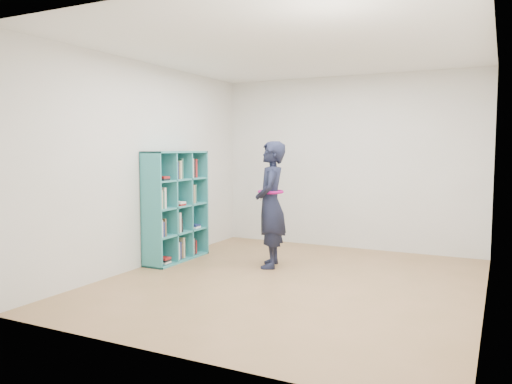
% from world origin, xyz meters
% --- Properties ---
extents(floor, '(4.50, 4.50, 0.00)m').
position_xyz_m(floor, '(0.00, 0.00, 0.00)').
color(floor, olive).
rests_on(floor, ground).
extents(ceiling, '(4.50, 4.50, 0.00)m').
position_xyz_m(ceiling, '(0.00, 0.00, 2.60)').
color(ceiling, white).
rests_on(ceiling, wall_back).
extents(wall_left, '(0.02, 4.50, 2.60)m').
position_xyz_m(wall_left, '(-2.00, 0.00, 1.30)').
color(wall_left, silver).
rests_on(wall_left, floor).
extents(wall_right, '(0.02, 4.50, 2.60)m').
position_xyz_m(wall_right, '(2.00, 0.00, 1.30)').
color(wall_right, silver).
rests_on(wall_right, floor).
extents(wall_back, '(4.00, 0.02, 2.60)m').
position_xyz_m(wall_back, '(0.00, 2.25, 1.30)').
color(wall_back, silver).
rests_on(wall_back, floor).
extents(wall_front, '(4.00, 0.02, 2.60)m').
position_xyz_m(wall_front, '(0.00, -2.25, 1.30)').
color(wall_front, silver).
rests_on(wall_front, floor).
extents(bookshelf, '(0.32, 1.11, 1.48)m').
position_xyz_m(bookshelf, '(-1.85, 0.37, 0.73)').
color(bookshelf, teal).
rests_on(bookshelf, floor).
extents(person, '(0.56, 0.68, 1.61)m').
position_xyz_m(person, '(-0.53, 0.59, 0.81)').
color(person, black).
rests_on(person, floor).
extents(smartphone, '(0.04, 0.09, 0.14)m').
position_xyz_m(smartphone, '(-0.68, 0.62, 0.91)').
color(smartphone, silver).
rests_on(smartphone, person).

